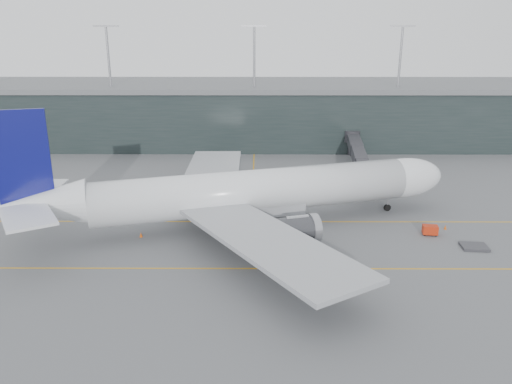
{
  "coord_description": "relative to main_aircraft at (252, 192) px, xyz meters",
  "views": [
    {
      "loc": [
        5.96,
        -75.54,
        27.65
      ],
      "look_at": [
        5.65,
        -4.0,
        4.79
      ],
      "focal_mm": 35.0,
      "sensor_mm": 36.0,
      "label": 1
    }
  ],
  "objects": [
    {
      "name": "cone_nose",
      "position": [
        28.61,
        -1.39,
        -4.91
      ],
      "size": [
        0.43,
        0.43,
        0.68
      ],
      "primitive_type": "cone",
      "color": "#CC500B",
      "rests_on": "ground"
    },
    {
      "name": "main_aircraft",
      "position": [
        0.0,
        0.0,
        0.0
      ],
      "size": [
        65.42,
        60.17,
        18.7
      ],
      "rotation": [
        0.0,
        0.0,
        0.29
      ],
      "color": "silver",
      "rests_on": "ground"
    },
    {
      "name": "uld_a",
      "position": [
        -8.55,
        15.31,
        -4.27
      ],
      "size": [
        2.36,
        2.06,
        1.85
      ],
      "rotation": [
        0.0,
        0.0,
        -0.24
      ],
      "color": "#36363B",
      "rests_on": "ground"
    },
    {
      "name": "cone_wing_port",
      "position": [
        4.11,
        16.25,
        -4.86
      ],
      "size": [
        0.48,
        0.48,
        0.77
      ],
      "primitive_type": "cone",
      "color": "orange",
      "rests_on": "ground"
    },
    {
      "name": "cone_wing_stbd",
      "position": [
        2.28,
        -14.96,
        -4.85
      ],
      "size": [
        0.51,
        0.51,
        0.8
      ],
      "primitive_type": "cone",
      "color": "orange",
      "rests_on": "ground"
    },
    {
      "name": "ground",
      "position": [
        -5.0,
        5.61,
        -5.25
      ],
      "size": [
        320.0,
        320.0,
        0.0
      ],
      "primitive_type": "plane",
      "color": "#545559",
      "rests_on": "ground"
    },
    {
      "name": "uld_c",
      "position": [
        -6.32,
        15.25,
        -4.19
      ],
      "size": [
        2.63,
        2.33,
        2.02
      ],
      "rotation": [
        0.0,
        0.0,
        0.28
      ],
      "color": "#36363B",
      "rests_on": "ground"
    },
    {
      "name": "baggage_dolly",
      "position": [
        30.13,
        -8.11,
        -5.04
      ],
      "size": [
        3.63,
        3.01,
        0.34
      ],
      "primitive_type": "cube",
      "rotation": [
        0.0,
        0.0,
        -0.09
      ],
      "color": "#323236",
      "rests_on": "ground"
    },
    {
      "name": "taxiline_b",
      "position": [
        -5.0,
        -14.39,
        -5.24
      ],
      "size": [
        160.0,
        0.25,
        0.02
      ],
      "primitive_type": "cube",
      "color": "orange",
      "rests_on": "ground"
    },
    {
      "name": "terminal",
      "position": [
        -5.0,
        63.61,
        2.37
      ],
      "size": [
        240.0,
        36.0,
        29.0
      ],
      "color": "#1C2726",
      "rests_on": "ground"
    },
    {
      "name": "cone_tail",
      "position": [
        -15.66,
        -4.52,
        -4.89
      ],
      "size": [
        0.45,
        0.45,
        0.72
      ],
      "primitive_type": "cone",
      "color": "#E1530C",
      "rests_on": "ground"
    },
    {
      "name": "gse_cart",
      "position": [
        25.62,
        -3.55,
        -4.46
      ],
      "size": [
        2.25,
        1.61,
        1.42
      ],
      "rotation": [
        0.0,
        0.0,
        -0.14
      ],
      "color": "#B3250C",
      "rests_on": "ground"
    },
    {
      "name": "taxiline_a",
      "position": [
        -5.0,
        1.61,
        -5.24
      ],
      "size": [
        160.0,
        0.25,
        0.02
      ],
      "primitive_type": "cube",
      "color": "orange",
      "rests_on": "ground"
    },
    {
      "name": "jet_bridge",
      "position": [
        20.37,
        27.72,
        -0.95
      ],
      "size": [
        7.08,
        42.91,
        5.74
      ],
      "rotation": [
        0.0,
        0.0,
        -0.11
      ],
      "color": "#29282D",
      "rests_on": "ground"
    },
    {
      "name": "taxiline_lead_main",
      "position": [
        0.0,
        25.61,
        -5.24
      ],
      "size": [
        0.25,
        60.0,
        0.02
      ],
      "primitive_type": "cube",
      "color": "orange",
      "rests_on": "ground"
    },
    {
      "name": "uld_b",
      "position": [
        -8.6,
        18.0,
        -4.41
      ],
      "size": [
        2.14,
        1.94,
        1.59
      ],
      "rotation": [
        0.0,
        0.0,
        -0.37
      ],
      "color": "#36363B",
      "rests_on": "ground"
    }
  ]
}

